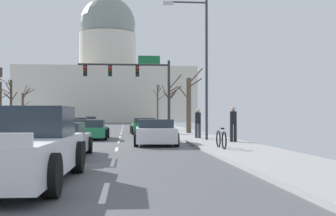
{
  "coord_description": "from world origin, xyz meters",
  "views": [
    {
      "loc": [
        3.9,
        -22.08,
        1.47
      ],
      "look_at": [
        9.0,
        30.76,
        2.32
      ],
      "focal_mm": 46.61,
      "sensor_mm": 36.0,
      "label": 1
    }
  ],
  "objects_px": {
    "signal_gantry": "(136,76)",
    "sedan_oncoming_00": "(69,124)",
    "pedestrian_01": "(233,122)",
    "sedan_near_02": "(155,133)",
    "sedan_oncoming_03": "(91,120)",
    "pedestrian_00": "(198,122)",
    "sedan_oncoming_01": "(80,123)",
    "sedan_near_00": "(144,126)",
    "sedan_near_01": "(92,130)",
    "sedan_near_03": "(60,141)",
    "pickup_truck_near_04": "(22,149)",
    "bicycle_parked": "(221,139)",
    "sedan_oncoming_02": "(60,121)",
    "street_lamp_right": "(200,56)"
  },
  "relations": [
    {
      "from": "signal_gantry",
      "to": "sedan_oncoming_00",
      "type": "xyz_separation_m",
      "value": [
        -6.53,
        6.54,
        -4.23
      ]
    },
    {
      "from": "pedestrian_01",
      "to": "sedan_near_02",
      "type": "bearing_deg",
      "value": 176.37
    },
    {
      "from": "sedan_oncoming_03",
      "to": "pedestrian_00",
      "type": "bearing_deg",
      "value": -78.72
    },
    {
      "from": "sedan_near_02",
      "to": "sedan_oncoming_01",
      "type": "xyz_separation_m",
      "value": [
        -7.13,
        33.1,
        -0.06
      ]
    },
    {
      "from": "sedan_near_00",
      "to": "sedan_near_01",
      "type": "relative_size",
      "value": 0.93
    },
    {
      "from": "sedan_near_00",
      "to": "sedan_near_03",
      "type": "distance_m",
      "value": 18.82
    },
    {
      "from": "sedan_near_02",
      "to": "sedan_oncoming_03",
      "type": "bearing_deg",
      "value": 97.76
    },
    {
      "from": "pickup_truck_near_04",
      "to": "pedestrian_01",
      "type": "distance_m",
      "value": 13.7
    },
    {
      "from": "sedan_near_01",
      "to": "sedan_oncoming_00",
      "type": "distance_m",
      "value": 17.62
    },
    {
      "from": "bicycle_parked",
      "to": "sedan_oncoming_02",
      "type": "bearing_deg",
      "value": 105.99
    },
    {
      "from": "sedan_near_03",
      "to": "pickup_truck_near_04",
      "type": "height_order",
      "value": "pickup_truck_near_04"
    },
    {
      "from": "sedan_oncoming_01",
      "to": "pedestrian_00",
      "type": "distance_m",
      "value": 31.17
    },
    {
      "from": "pedestrian_01",
      "to": "sedan_oncoming_00",
      "type": "bearing_deg",
      "value": 115.56
    },
    {
      "from": "signal_gantry",
      "to": "sedan_oncoming_01",
      "type": "height_order",
      "value": "signal_gantry"
    },
    {
      "from": "street_lamp_right",
      "to": "sedan_oncoming_02",
      "type": "relative_size",
      "value": 1.7
    },
    {
      "from": "sedan_near_02",
      "to": "pedestrian_00",
      "type": "bearing_deg",
      "value": 52.48
    },
    {
      "from": "sedan_oncoming_02",
      "to": "pedestrian_01",
      "type": "xyz_separation_m",
      "value": [
        14.53,
        -41.56,
        0.54
      ]
    },
    {
      "from": "sedan_near_00",
      "to": "pedestrian_00",
      "type": "bearing_deg",
      "value": -72.81
    },
    {
      "from": "sedan_oncoming_02",
      "to": "sedan_near_01",
      "type": "bearing_deg",
      "value": -78.72
    },
    {
      "from": "street_lamp_right",
      "to": "pickup_truck_near_04",
      "type": "height_order",
      "value": "street_lamp_right"
    },
    {
      "from": "pickup_truck_near_04",
      "to": "sedan_oncoming_01",
      "type": "xyz_separation_m",
      "value": [
        -3.46,
        44.79,
        -0.2
      ]
    },
    {
      "from": "sedan_near_01",
      "to": "pedestrian_01",
      "type": "relative_size",
      "value": 2.66
    },
    {
      "from": "sedan_near_00",
      "to": "street_lamp_right",
      "type": "bearing_deg",
      "value": -76.64
    },
    {
      "from": "sedan_near_00",
      "to": "sedan_oncoming_00",
      "type": "distance_m",
      "value": 12.49
    },
    {
      "from": "sedan_near_02",
      "to": "sedan_oncoming_02",
      "type": "relative_size",
      "value": 0.97
    },
    {
      "from": "bicycle_parked",
      "to": "pickup_truck_near_04",
      "type": "bearing_deg",
      "value": -128.94
    },
    {
      "from": "sedan_near_02",
      "to": "pedestrian_01",
      "type": "relative_size",
      "value": 2.48
    },
    {
      "from": "sedan_oncoming_00",
      "to": "sedan_oncoming_02",
      "type": "distance_m",
      "value": 18.9
    },
    {
      "from": "sedan_near_02",
      "to": "sedan_oncoming_02",
      "type": "bearing_deg",
      "value": 104.48
    },
    {
      "from": "sedan_near_03",
      "to": "pedestrian_01",
      "type": "bearing_deg",
      "value": 37.21
    },
    {
      "from": "sedan_near_00",
      "to": "sedan_oncoming_02",
      "type": "distance_m",
      "value": 30.74
    },
    {
      "from": "sedan_oncoming_01",
      "to": "sedan_oncoming_02",
      "type": "bearing_deg",
      "value": 113.3
    },
    {
      "from": "signal_gantry",
      "to": "sedan_oncoming_02",
      "type": "xyz_separation_m",
      "value": [
        -10.07,
        25.11,
        -4.23
      ]
    },
    {
      "from": "street_lamp_right",
      "to": "sedan_near_01",
      "type": "height_order",
      "value": "street_lamp_right"
    },
    {
      "from": "pickup_truck_near_04",
      "to": "sedan_oncoming_00",
      "type": "relative_size",
      "value": 1.31
    },
    {
      "from": "pickup_truck_near_04",
      "to": "bicycle_parked",
      "type": "relative_size",
      "value": 3.2
    },
    {
      "from": "sedan_near_02",
      "to": "pedestrian_00",
      "type": "distance_m",
      "value": 4.48
    },
    {
      "from": "street_lamp_right",
      "to": "sedan_oncoming_03",
      "type": "distance_m",
      "value": 53.6
    },
    {
      "from": "pickup_truck_near_04",
      "to": "sedan_oncoming_03",
      "type": "height_order",
      "value": "pickup_truck_near_04"
    },
    {
      "from": "pedestrian_00",
      "to": "pedestrian_01",
      "type": "distance_m",
      "value": 3.95
    },
    {
      "from": "signal_gantry",
      "to": "sedan_near_02",
      "type": "distance_m",
      "value": 16.75
    },
    {
      "from": "street_lamp_right",
      "to": "sedan_near_03",
      "type": "distance_m",
      "value": 10.64
    },
    {
      "from": "sedan_near_02",
      "to": "street_lamp_right",
      "type": "bearing_deg",
      "value": 32.48
    },
    {
      "from": "sedan_oncoming_01",
      "to": "sedan_oncoming_03",
      "type": "distance_m",
      "value": 21.03
    },
    {
      "from": "sedan_oncoming_02",
      "to": "pedestrian_01",
      "type": "relative_size",
      "value": 2.56
    },
    {
      "from": "sedan_oncoming_01",
      "to": "bicycle_parked",
      "type": "distance_m",
      "value": 38.5
    },
    {
      "from": "sedan_oncoming_01",
      "to": "sedan_oncoming_03",
      "type": "xyz_separation_m",
      "value": [
        -0.25,
        21.03,
        0.03
      ]
    },
    {
      "from": "sedan_oncoming_00",
      "to": "pedestrian_00",
      "type": "xyz_separation_m",
      "value": [
        9.85,
        -19.21,
        0.51
      ]
    },
    {
      "from": "street_lamp_right",
      "to": "sedan_near_03",
      "type": "xyz_separation_m",
      "value": [
        -6.24,
        -7.6,
        -4.07
      ]
    },
    {
      "from": "sedan_oncoming_03",
      "to": "pedestrian_01",
      "type": "xyz_separation_m",
      "value": [
        11.24,
        -54.37,
        0.54
      ]
    }
  ]
}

